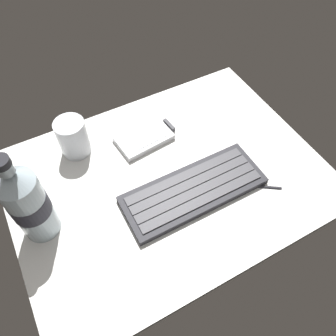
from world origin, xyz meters
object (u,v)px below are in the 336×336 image
at_px(stylus_pen, 258,186).
at_px(handheld_device, 146,137).
at_px(water_bottle, 28,203).
at_px(keyboard, 194,190).
at_px(juice_cup, 73,138).

bearing_deg(stylus_pen, handheld_device, 156.69).
xyz_separation_m(handheld_device, water_bottle, (-0.27, -0.11, 0.08)).
bearing_deg(water_bottle, handheld_device, 21.40).
height_order(keyboard, water_bottle, water_bottle).
bearing_deg(stylus_pen, water_bottle, -162.07).
distance_m(keyboard, stylus_pen, 0.13).
height_order(handheld_device, stylus_pen, handheld_device).
bearing_deg(keyboard, handheld_device, 96.82).
bearing_deg(keyboard, stylus_pen, -23.10).
bearing_deg(juice_cup, handheld_device, -16.19).
xyz_separation_m(keyboard, water_bottle, (-0.29, 0.07, 0.08)).
xyz_separation_m(handheld_device, juice_cup, (-0.15, 0.04, 0.03)).
bearing_deg(juice_cup, keyboard, -51.75).
bearing_deg(keyboard, water_bottle, 166.80).
bearing_deg(handheld_device, keyboard, -83.18).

